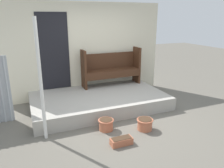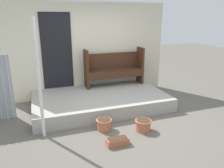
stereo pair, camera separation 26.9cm
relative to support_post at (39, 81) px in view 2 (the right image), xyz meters
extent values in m
plane|color=#666056|center=(1.53, 0.10, -1.11)|extent=(24.00, 24.00, 0.00)
cube|color=#A8A399|center=(1.44, 1.06, -0.95)|extent=(3.30, 1.90, 0.32)
cube|color=beige|center=(1.44, 2.04, 0.19)|extent=(4.50, 0.06, 2.60)
cube|color=black|center=(0.53, 2.00, 0.22)|extent=(0.80, 0.02, 2.00)
cylinder|color=#AAB0B5|center=(-0.73, 1.03, -0.38)|extent=(0.04, 0.04, 1.45)
cylinder|color=#AAB0B5|center=(-0.61, 1.03, -0.38)|extent=(0.04, 0.04, 1.45)
cylinder|color=white|center=(0.00, 0.00, 0.00)|extent=(0.06, 0.06, 2.21)
cube|color=#422616|center=(1.25, 1.73, -0.27)|extent=(0.06, 0.40, 1.05)
cube|color=#422616|center=(2.87, 1.73, -0.27)|extent=(0.06, 0.40, 1.05)
cube|color=#422616|center=(2.06, 1.73, -0.36)|extent=(1.56, 0.41, 0.04)
cube|color=#422616|center=(2.06, 1.54, -0.46)|extent=(1.56, 0.04, 0.16)
cube|color=#422616|center=(2.06, 1.91, -0.11)|extent=(1.56, 0.05, 0.45)
cylinder|color=#B76647|center=(1.16, -0.15, -0.99)|extent=(0.28, 0.28, 0.23)
torus|color=#B76647|center=(1.16, -0.15, -0.89)|extent=(0.32, 0.32, 0.02)
cylinder|color=#422D1E|center=(1.16, -0.15, -0.88)|extent=(0.26, 0.26, 0.01)
cylinder|color=#B76647|center=(1.89, -0.44, -0.99)|extent=(0.30, 0.30, 0.23)
torus|color=#B76647|center=(1.89, -0.44, -0.89)|extent=(0.34, 0.34, 0.02)
cylinder|color=#422D1E|center=(1.89, -0.44, -0.87)|extent=(0.27, 0.27, 0.01)
cube|color=#B26042|center=(1.22, -0.76, -1.04)|extent=(0.40, 0.18, 0.13)
cube|color=#422D1E|center=(1.22, -0.76, -0.98)|extent=(0.35, 0.15, 0.01)
camera|label=1|loc=(-0.25, -3.86, 1.08)|focal=35.00mm
camera|label=2|loc=(0.00, -3.96, 1.08)|focal=35.00mm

